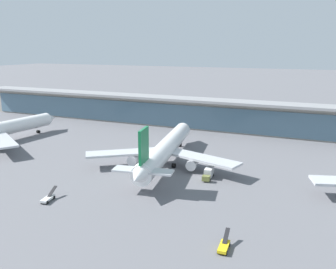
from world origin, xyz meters
TOP-DOWN VIEW (x-y plane):
  - ground_plane at (0.00, 0.00)m, footprint 1200.00×1200.00m
  - airliner_centre_stand at (3.26, 1.86)m, footprint 51.90×68.23m
  - service_truck_near_nose_white at (-13.13, -37.60)m, footprint 2.68×6.94m
  - service_truck_under_wing_yellow at (35.56, -42.09)m, footprint 2.24×6.88m
  - service_truck_mid_apron_olive at (20.61, -4.48)m, footprint 2.96×7.48m
  - terminal_building at (0.00, 60.87)m, footprint 275.75×12.80m

SIDE VIEW (x-z plane):
  - ground_plane at x=0.00m, z-range 0.00..0.00m
  - service_truck_near_nose_white at x=-13.13m, z-range -0.54..2.16m
  - service_truck_under_wing_yellow at x=35.56m, z-range -0.54..2.16m
  - service_truck_mid_apron_olive at x=20.61m, z-range 0.14..3.24m
  - airliner_centre_stand at x=3.26m, z-range -3.37..14.86m
  - terminal_building at x=0.00m, z-range 0.27..15.47m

